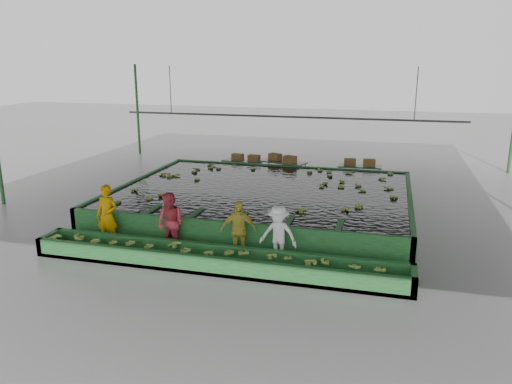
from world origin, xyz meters
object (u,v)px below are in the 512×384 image
(box_stack_left, at_px, (246,161))
(box_stack_mid, at_px, (282,161))
(flotation_tank, at_px, (263,200))
(worker_b, at_px, (170,223))
(worker_c, at_px, (238,230))
(box_stack_right, at_px, (359,166))
(packing_table_left, at_px, (243,169))
(packing_table_right, at_px, (359,175))
(worker_a, at_px, (107,216))
(worker_d, at_px, (278,235))
(packing_table_mid, at_px, (283,172))
(sorting_trough, at_px, (214,259))

(box_stack_left, xyz_separation_m, box_stack_mid, (1.75, -0.30, 0.11))
(flotation_tank, height_order, worker_b, worker_b)
(worker_c, relative_size, box_stack_right, 1.23)
(packing_table_left, distance_m, packing_table_right, 5.20)
(worker_a, bearing_deg, packing_table_right, 55.18)
(worker_c, distance_m, box_stack_right, 9.66)
(worker_d, height_order, packing_table_mid, worker_d)
(worker_a, distance_m, worker_d, 5.05)
(worker_d, distance_m, packing_table_right, 9.44)
(worker_d, bearing_deg, worker_a, -175.33)
(worker_b, distance_m, worker_c, 1.97)
(worker_c, distance_m, packing_table_mid, 8.94)
(flotation_tank, xyz_separation_m, packing_table_left, (-2.21, 4.83, -0.04))
(packing_table_left, xyz_separation_m, box_stack_mid, (1.90, -0.29, 0.53))
(worker_b, bearing_deg, sorting_trough, -10.42)
(worker_a, relative_size, box_stack_mid, 1.32)
(packing_table_mid, bearing_deg, flotation_tank, -86.12)
(worker_b, distance_m, worker_d, 3.07)
(worker_c, height_order, box_stack_right, worker_c)
(packing_table_left, height_order, packing_table_mid, packing_table_mid)
(worker_b, distance_m, packing_table_right, 10.38)
(packing_table_left, xyz_separation_m, packing_table_right, (5.20, 0.19, 0.01))
(sorting_trough, bearing_deg, box_stack_right, 73.64)
(sorting_trough, height_order, packing_table_right, packing_table_right)
(worker_d, bearing_deg, packing_table_mid, 106.18)
(packing_table_mid, bearing_deg, worker_c, -85.41)
(flotation_tank, distance_m, box_stack_left, 5.28)
(flotation_tank, height_order, box_stack_right, box_stack_right)
(flotation_tank, distance_m, worker_a, 5.59)
(packing_table_left, bearing_deg, worker_c, -74.01)
(sorting_trough, height_order, packing_table_mid, packing_table_mid)
(packing_table_mid, distance_m, box_stack_mid, 0.47)
(worker_c, distance_m, packing_table_left, 9.51)
(flotation_tank, distance_m, packing_table_mid, 4.62)
(worker_c, xyz_separation_m, box_stack_left, (-2.47, 9.14, 0.01))
(packing_table_mid, height_order, box_stack_right, box_stack_right)
(packing_table_right, bearing_deg, sorting_trough, -106.45)
(packing_table_left, relative_size, box_stack_right, 1.37)
(worker_a, xyz_separation_m, worker_b, (1.98, 0.00, -0.05))
(worker_b, height_order, packing_table_left, worker_b)
(packing_table_left, bearing_deg, box_stack_right, 2.04)
(flotation_tank, height_order, packing_table_right, flotation_tank)
(worker_d, distance_m, packing_table_mid, 9.09)
(worker_b, relative_size, worker_c, 1.05)
(worker_b, xyz_separation_m, worker_d, (3.07, 0.00, -0.06))
(worker_d, xyz_separation_m, box_stack_left, (-3.57, 9.14, 0.04))
(box_stack_left, relative_size, box_stack_right, 0.98)
(packing_table_right, relative_size, box_stack_right, 1.39)
(packing_table_mid, bearing_deg, packing_table_right, 7.16)
(packing_table_left, height_order, packing_table_right, packing_table_right)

